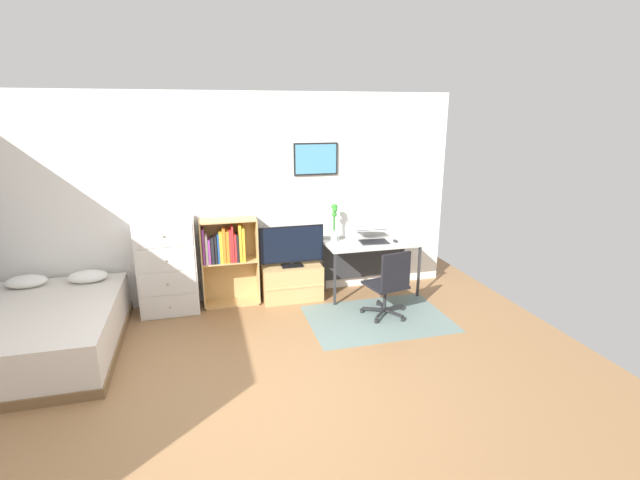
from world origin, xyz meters
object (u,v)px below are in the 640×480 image
dresser (168,267)px  bamboo_vase (334,223)px  television (292,246)px  laptop (373,236)px  office_chair (390,282)px  bookshelf (227,254)px  bed (43,331)px  tv_stand (292,282)px  computer_mouse (395,241)px  desk (369,250)px

dresser → bamboo_vase: bamboo_vase is taller
dresser → television: 1.57m
television → laptop: television is taller
television → office_chair: bearing=-39.4°
bookshelf → laptop: bookshelf is taller
bed → dresser: size_ratio=1.64×
bookshelf → tv_stand: bearing=-3.0°
computer_mouse → desk: bearing=156.6°
bed → bookshelf: (1.95, 0.83, 0.43)m
laptop → bamboo_vase: 0.57m
laptop → computer_mouse: size_ratio=4.25×
bookshelf → desk: size_ratio=0.91×
tv_stand → laptop: bearing=-0.9°
desk → bookshelf: bearing=178.4°
bookshelf → office_chair: bookshelf is taller
bed → television: bearing=15.5°
bamboo_vase → computer_mouse: bearing=-14.9°
bed → laptop: bearing=11.2°
television → desk: (1.09, 0.01, -0.14)m
bamboo_vase → laptop: bearing=-8.8°
desk → tv_stand: bearing=179.4°
tv_stand → computer_mouse: computer_mouse is taller
bookshelf → dresser: bearing=-175.5°
bookshelf → laptop: bearing=-1.8°
tv_stand → laptop: size_ratio=1.79×
tv_stand → bed: bearing=-164.2°
bookshelf → desk: 1.93m
tv_stand → bamboo_vase: bamboo_vase is taller
bookshelf → desk: bearing=-1.6°
laptop → computer_mouse: bearing=-20.6°
bookshelf → desk: bookshelf is taller
dresser → tv_stand: size_ratio=1.53×
television → laptop: (1.13, 0.01, 0.06)m
tv_stand → television: bearing=-90.0°
laptop → bookshelf: bearing=-177.1°
dresser → laptop: bearing=-0.0°
desk → dresser: bearing=-179.9°
bed → dresser: (1.22, 0.77, 0.34)m
bed → bookshelf: size_ratio=1.73×
dresser → tv_stand: bearing=0.6°
television → office_chair: (1.04, -0.85, -0.29)m
tv_stand → computer_mouse: bearing=-6.1°
bed → bamboo_vase: (3.39, 0.85, 0.75)m
bed → television: (2.79, 0.77, 0.48)m
dresser → television: dresser is taller
television → tv_stand: bearing=90.0°
bed → desk: (3.88, 0.78, 0.34)m
bed → bamboo_vase: bamboo_vase is taller
television → computer_mouse: television is taller
tv_stand → computer_mouse: size_ratio=7.59×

